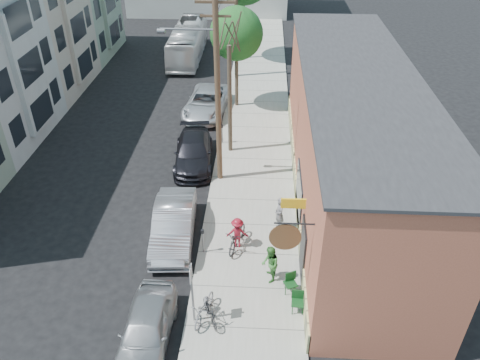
{
  "coord_description": "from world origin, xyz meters",
  "views": [
    {
      "loc": [
        4.67,
        -15.23,
        14.27
      ],
      "look_at": [
        3.66,
        3.74,
        1.5
      ],
      "focal_mm": 35.0,
      "sensor_mm": 36.0,
      "label": 1
    }
  ],
  "objects_px": {
    "sign_post": "(192,288)",
    "patio_chair_b": "(290,284)",
    "patio_chair_a": "(298,302)",
    "parked_bike_b": "(204,308)",
    "parking_meter_far": "(222,131)",
    "car_3": "(207,102)",
    "utility_pole_near": "(216,87)",
    "tree_bare": "(230,101)",
    "patron_grey": "(279,214)",
    "parking_meter_near": "(203,237)",
    "tree_leafy_mid": "(236,34)",
    "car_1": "(174,224)",
    "cyclist": "(237,233)",
    "patron_green": "(270,264)",
    "car_0": "(146,329)",
    "parked_bike_a": "(210,311)",
    "bus": "(188,42)",
    "car_2": "(194,152)"
  },
  "relations": [
    {
      "from": "utility_pole_near",
      "to": "patio_chair_a",
      "type": "distance_m",
      "value": 10.91
    },
    {
      "from": "patio_chair_a",
      "to": "parked_bike_b",
      "type": "relative_size",
      "value": 0.49
    },
    {
      "from": "parking_meter_near",
      "to": "car_1",
      "type": "relative_size",
      "value": 0.25
    },
    {
      "from": "parked_bike_a",
      "to": "car_1",
      "type": "distance_m",
      "value": 5.16
    },
    {
      "from": "utility_pole_near",
      "to": "patron_green",
      "type": "height_order",
      "value": "utility_pole_near"
    },
    {
      "from": "patron_grey",
      "to": "parked_bike_a",
      "type": "bearing_deg",
      "value": -41.35
    },
    {
      "from": "parking_meter_near",
      "to": "parked_bike_a",
      "type": "relative_size",
      "value": 0.81
    },
    {
      "from": "parking_meter_far",
      "to": "car_3",
      "type": "bearing_deg",
      "value": 107.96
    },
    {
      "from": "sign_post",
      "to": "parked_bike_a",
      "type": "xyz_separation_m",
      "value": [
        0.59,
        0.04,
        -1.22
      ]
    },
    {
      "from": "sign_post",
      "to": "bus",
      "type": "bearing_deg",
      "value": 98.68
    },
    {
      "from": "cyclist",
      "to": "car_1",
      "type": "xyz_separation_m",
      "value": [
        -2.92,
        0.53,
        -0.08
      ]
    },
    {
      "from": "utility_pole_near",
      "to": "bus",
      "type": "bearing_deg",
      "value": 102.96
    },
    {
      "from": "parking_meter_far",
      "to": "car_1",
      "type": "relative_size",
      "value": 0.25
    },
    {
      "from": "patio_chair_b",
      "to": "parked_bike_b",
      "type": "height_order",
      "value": "parked_bike_b"
    },
    {
      "from": "sign_post",
      "to": "patron_grey",
      "type": "height_order",
      "value": "sign_post"
    },
    {
      "from": "cyclist",
      "to": "bus",
      "type": "distance_m",
      "value": 25.73
    },
    {
      "from": "patio_chair_a",
      "to": "patio_chair_b",
      "type": "relative_size",
      "value": 1.0
    },
    {
      "from": "parking_meter_far",
      "to": "parking_meter_near",
      "type": "bearing_deg",
      "value": -90.0
    },
    {
      "from": "cyclist",
      "to": "car_2",
      "type": "relative_size",
      "value": 0.29
    },
    {
      "from": "tree_bare",
      "to": "patio_chair_b",
      "type": "relative_size",
      "value": 7.19
    },
    {
      "from": "patron_grey",
      "to": "patron_green",
      "type": "distance_m",
      "value": 3.34
    },
    {
      "from": "utility_pole_near",
      "to": "tree_bare",
      "type": "bearing_deg",
      "value": 82.3
    },
    {
      "from": "bus",
      "to": "utility_pole_near",
      "type": "bearing_deg",
      "value": -77.55
    },
    {
      "from": "car_0",
      "to": "bus",
      "type": "height_order",
      "value": "bus"
    },
    {
      "from": "car_0",
      "to": "parked_bike_a",
      "type": "bearing_deg",
      "value": 25.08
    },
    {
      "from": "tree_leafy_mid",
      "to": "parked_bike_b",
      "type": "distance_m",
      "value": 19.44
    },
    {
      "from": "parking_meter_near",
      "to": "tree_leafy_mid",
      "type": "xyz_separation_m",
      "value": [
        0.55,
        15.35,
        4.2
      ]
    },
    {
      "from": "patio_chair_a",
      "to": "patron_grey",
      "type": "distance_m",
      "value": 4.93
    },
    {
      "from": "sign_post",
      "to": "patio_chair_a",
      "type": "xyz_separation_m",
      "value": [
        3.85,
        0.66,
        -1.24
      ]
    },
    {
      "from": "patio_chair_b",
      "to": "car_3",
      "type": "distance_m",
      "value": 17.17
    },
    {
      "from": "tree_bare",
      "to": "car_3",
      "type": "bearing_deg",
      "value": 110.76
    },
    {
      "from": "sign_post",
      "to": "parked_bike_b",
      "type": "xyz_separation_m",
      "value": [
        0.37,
        0.19,
        -1.21
      ]
    },
    {
      "from": "patio_chair_b",
      "to": "parking_meter_near",
      "type": "bearing_deg",
      "value": 125.94
    },
    {
      "from": "cyclist",
      "to": "car_1",
      "type": "relative_size",
      "value": 0.3
    },
    {
      "from": "patio_chair_a",
      "to": "car_1",
      "type": "xyz_separation_m",
      "value": [
        -5.4,
        4.07,
        0.23
      ]
    },
    {
      "from": "parking_meter_far",
      "to": "patron_green",
      "type": "relative_size",
      "value": 0.74
    },
    {
      "from": "parking_meter_near",
      "to": "parked_bike_b",
      "type": "bearing_deg",
      "value": -82.48
    },
    {
      "from": "sign_post",
      "to": "car_3",
      "type": "relative_size",
      "value": 0.49
    },
    {
      "from": "tree_bare",
      "to": "parked_bike_b",
      "type": "distance_m",
      "value": 12.8
    },
    {
      "from": "parked_bike_b",
      "to": "car_1",
      "type": "relative_size",
      "value": 0.36
    },
    {
      "from": "parking_meter_far",
      "to": "utility_pole_near",
      "type": "relative_size",
      "value": 0.12
    },
    {
      "from": "patio_chair_a",
      "to": "car_3",
      "type": "relative_size",
      "value": 0.15
    },
    {
      "from": "patron_grey",
      "to": "car_3",
      "type": "xyz_separation_m",
      "value": [
        -4.77,
        12.45,
        -0.22
      ]
    },
    {
      "from": "tree_bare",
      "to": "parking_meter_far",
      "type": "bearing_deg",
      "value": 124.35
    },
    {
      "from": "sign_post",
      "to": "car_2",
      "type": "xyz_separation_m",
      "value": [
        -1.55,
        11.31,
        -1.09
      ]
    },
    {
      "from": "sign_post",
      "to": "patio_chair_a",
      "type": "distance_m",
      "value": 4.1
    },
    {
      "from": "patio_chair_b",
      "to": "car_1",
      "type": "height_order",
      "value": "car_1"
    },
    {
      "from": "utility_pole_near",
      "to": "sign_post",
      "type": "bearing_deg",
      "value": -90.24
    },
    {
      "from": "patio_chair_a",
      "to": "parked_bike_b",
      "type": "xyz_separation_m",
      "value": [
        -3.48,
        -0.47,
        0.03
      ]
    },
    {
      "from": "sign_post",
      "to": "patio_chair_b",
      "type": "xyz_separation_m",
      "value": [
        3.62,
        1.6,
        -1.24
      ]
    }
  ]
}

